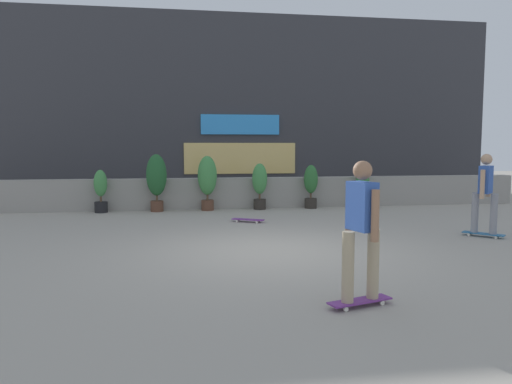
{
  "coord_description": "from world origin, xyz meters",
  "views": [
    {
      "loc": [
        -1.58,
        -8.59,
        1.87
      ],
      "look_at": [
        0.0,
        1.5,
        0.9
      ],
      "focal_mm": 34.67,
      "sensor_mm": 36.0,
      "label": 1
    }
  ],
  "objects": [
    {
      "name": "ground_plane",
      "position": [
        0.0,
        0.0,
        0.0
      ],
      "size": [
        48.0,
        48.0,
        0.0
      ],
      "primitive_type": "plane",
      "color": "#A8A093"
    },
    {
      "name": "planter_wall",
      "position": [
        0.0,
        6.0,
        0.45
      ],
      "size": [
        18.0,
        0.4,
        0.9
      ],
      "primitive_type": "cube",
      "color": "gray",
      "rests_on": "ground"
    },
    {
      "name": "building_backdrop",
      "position": [
        0.0,
        10.0,
        3.25
      ],
      "size": [
        20.0,
        2.08,
        6.5
      ],
      "color": "#38383D",
      "rests_on": "ground"
    },
    {
      "name": "potted_plant_0",
      "position": [
        -3.73,
        5.55,
        0.63
      ],
      "size": [
        0.36,
        0.36,
        1.19
      ],
      "color": "black",
      "rests_on": "ground"
    },
    {
      "name": "potted_plant_1",
      "position": [
        -2.21,
        5.55,
        0.95
      ],
      "size": [
        0.57,
        0.57,
        1.62
      ],
      "color": "brown",
      "rests_on": "ground"
    },
    {
      "name": "potted_plant_2",
      "position": [
        -0.78,
        5.55,
        0.92
      ],
      "size": [
        0.55,
        0.55,
        1.57
      ],
      "color": "brown",
      "rests_on": "ground"
    },
    {
      "name": "potted_plant_3",
      "position": [
        0.74,
        5.55,
        0.76
      ],
      "size": [
        0.44,
        0.44,
        1.34
      ],
      "color": "#2D2823",
      "rests_on": "ground"
    },
    {
      "name": "potted_plant_4",
      "position": [
        2.28,
        5.55,
        0.71
      ],
      "size": [
        0.41,
        0.41,
        1.29
      ],
      "color": "#2D2823",
      "rests_on": "ground"
    },
    {
      "name": "potted_plant_5",
      "position": [
        3.89,
        5.55,
        0.69
      ],
      "size": [
        0.39,
        0.39,
        1.26
      ],
      "color": "brown",
      "rests_on": "ground"
    },
    {
      "name": "skater_far_left",
      "position": [
        0.48,
        -3.25,
        0.94
      ],
      "size": [
        0.82,
        0.54,
        1.7
      ],
      "color": "#72338C",
      "rests_on": "ground"
    },
    {
      "name": "skater_far_right",
      "position": [
        4.57,
        0.55,
        0.94
      ],
      "size": [
        0.69,
        0.73,
        1.7
      ],
      "color": "#266699",
      "rests_on": "ground"
    },
    {
      "name": "skateboard_near_camera",
      "position": [
        0.07,
        3.2,
        0.06
      ],
      "size": [
        0.8,
        0.56,
        0.08
      ],
      "color": "#72338C",
      "rests_on": "ground"
    }
  ]
}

